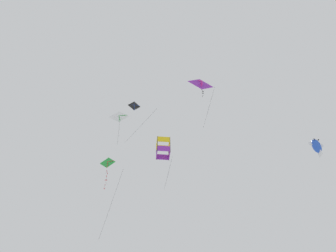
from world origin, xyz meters
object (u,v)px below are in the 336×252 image
at_px(kite_box_mid_left, 163,148).
at_px(kite_delta_far_centre, 201,84).
at_px(kite_diamond_highest, 119,117).
at_px(kite_diamond_upper_right, 134,106).
at_px(kite_diamond_low_drifter, 108,164).
at_px(kite_fish_near_right, 317,146).

height_order(kite_box_mid_left, kite_delta_far_centre, kite_delta_far_centre).
bearing_deg(kite_diamond_highest, kite_box_mid_left, -154.08).
bearing_deg(kite_delta_far_centre, kite_diamond_upper_right, -50.13).
xyz_separation_m(kite_diamond_highest, kite_delta_far_centre, (5.37, 6.21, 2.52)).
xyz_separation_m(kite_diamond_upper_right, kite_diamond_low_drifter, (1.00, -2.52, -8.55)).
xyz_separation_m(kite_fish_near_right, kite_diamond_highest, (-11.94, -11.81, 7.07)).
relative_size(kite_diamond_upper_right, kite_box_mid_left, 1.12).
relative_size(kite_box_mid_left, kite_diamond_low_drifter, 0.78).
bearing_deg(kite_box_mid_left, kite_diamond_low_drifter, 35.57).
relative_size(kite_delta_far_centre, kite_diamond_low_drifter, 0.82).
distance_m(kite_diamond_upper_right, kite_box_mid_left, 5.47).
xyz_separation_m(kite_diamond_highest, kite_diamond_low_drifter, (-0.56, -0.43, -5.19)).
relative_size(kite_diamond_highest, kite_delta_far_centre, 0.66).
bearing_deg(kite_fish_near_right, kite_delta_far_centre, -35.80).
height_order(kite_fish_near_right, kite_diamond_low_drifter, kite_diamond_low_drifter).
bearing_deg(kite_box_mid_left, kite_diamond_highest, 41.49).
xyz_separation_m(kite_fish_near_right, kite_delta_far_centre, (-6.57, -5.61, 9.59)).
xyz_separation_m(kite_diamond_upper_right, kite_delta_far_centre, (6.93, 4.11, -0.84)).
xyz_separation_m(kite_diamond_upper_right, kite_diamond_highest, (1.56, -2.09, -3.36)).
distance_m(kite_box_mid_left, kite_delta_far_centre, 8.16).
bearing_deg(kite_diamond_low_drifter, kite_delta_far_centre, 155.38).
distance_m(kite_diamond_upper_right, kite_fish_near_right, 19.63).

